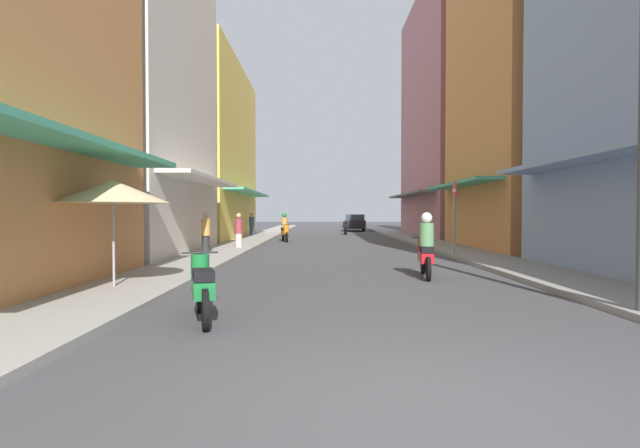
{
  "coord_description": "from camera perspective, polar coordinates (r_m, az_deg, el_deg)",
  "views": [
    {
      "loc": [
        -0.85,
        -3.69,
        1.56
      ],
      "look_at": [
        -0.77,
        19.37,
        1.03
      ],
      "focal_mm": 26.65,
      "sensor_mm": 36.0,
      "label": 1
    }
  ],
  "objects": [
    {
      "name": "ground_plane",
      "position": [
        26.66,
        1.62,
        -2.05
      ],
      "size": [
        118.41,
        118.41,
        0.0
      ],
      "primitive_type": "plane",
      "color": "#424244"
    },
    {
      "name": "sidewalk_left",
      "position": [
        26.91,
        -8.34,
        -1.9
      ],
      "size": [
        1.98,
        61.82,
        0.12
      ],
      "primitive_type": "cube",
      "color": "#9E9991",
      "rests_on": "ground"
    },
    {
      "name": "sidewalk_right",
      "position": [
        27.2,
        11.48,
        -1.88
      ],
      "size": [
        1.98,
        61.82,
        0.12
      ],
      "primitive_type": "cube",
      "color": "gray",
      "rests_on": "ground"
    },
    {
      "name": "building_left_mid",
      "position": [
        20.52,
        -24.18,
        20.86
      ],
      "size": [
        7.05,
        8.71,
        16.95
      ],
      "color": "silver",
      "rests_on": "ground"
    },
    {
      "name": "building_left_far",
      "position": [
        30.28,
        -15.27,
        8.3
      ],
      "size": [
        7.05,
        12.64,
        10.55
      ],
      "color": "#EFD159",
      "rests_on": "ground"
    },
    {
      "name": "building_right_mid",
      "position": [
        23.59,
        24.91,
        18.51
      ],
      "size": [
        7.05,
        8.53,
        17.18
      ],
      "color": "#D88C4C",
      "rests_on": "ground"
    },
    {
      "name": "building_right_far",
      "position": [
        33.9,
        16.45,
        12.3
      ],
      "size": [
        7.05,
        12.42,
        16.12
      ],
      "color": "#B7727F",
      "rests_on": "ground"
    },
    {
      "name": "motorbike_red",
      "position": [
        11.76,
        12.37,
        -2.9
      ],
      "size": [
        0.55,
        1.81,
        1.58
      ],
      "color": "black",
      "rests_on": "ground"
    },
    {
      "name": "motorbike_orange",
      "position": [
        25.91,
        -4.46,
        -0.59
      ],
      "size": [
        0.64,
        1.78,
        1.58
      ],
      "color": "black",
      "rests_on": "ground"
    },
    {
      "name": "motorbike_green",
      "position": [
        7.18,
        -14.2,
        -7.19
      ],
      "size": [
        0.73,
        1.75,
        0.96
      ],
      "color": "black",
      "rests_on": "ground"
    },
    {
      "name": "motorbike_black",
      "position": [
        34.53,
        2.87,
        -0.45
      ],
      "size": [
        0.55,
        1.81,
        0.96
      ],
      "color": "black",
      "rests_on": "ground"
    },
    {
      "name": "parked_car",
      "position": [
        41.57,
        4.0,
        0.17
      ],
      "size": [
        1.99,
        4.19,
        1.45
      ],
      "color": "black",
      "rests_on": "ground"
    },
    {
      "name": "pedestrian_foreground",
      "position": [
        31.1,
        -8.41,
        0.13
      ],
      "size": [
        0.44,
        0.44,
        1.64
      ],
      "color": "#334C8C",
      "rests_on": "ground"
    },
    {
      "name": "pedestrian_midway",
      "position": [
        20.39,
        -9.95,
        -0.91
      ],
      "size": [
        0.34,
        0.34,
        1.57
      ],
      "color": "beige",
      "rests_on": "ground"
    },
    {
      "name": "pedestrian_crossing",
      "position": [
        17.9,
        -13.76,
        -1.14
      ],
      "size": [
        0.34,
        0.34,
        1.62
      ],
      "color": "#262628",
      "rests_on": "ground"
    },
    {
      "name": "vendor_umbrella",
      "position": [
        10.19,
        -23.8,
        3.58
      ],
      "size": [
        2.18,
        2.18,
        2.21
      ],
      "color": "#99999E",
      "rests_on": "ground"
    },
    {
      "name": "street_sign_no_entry",
      "position": [
        17.11,
        15.64,
        1.79
      ],
      "size": [
        0.07,
        0.6,
        2.65
      ],
      "color": "gray",
      "rests_on": "ground"
    }
  ]
}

